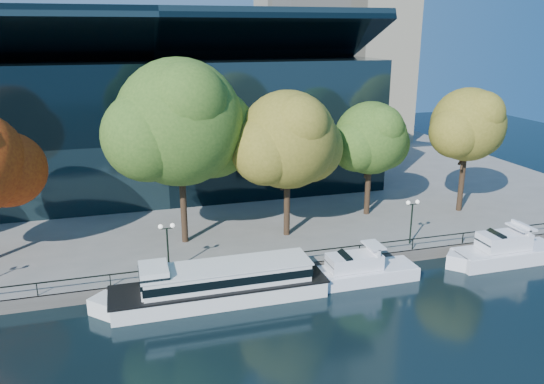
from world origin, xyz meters
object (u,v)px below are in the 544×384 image
object	(u,v)px
cruiser_far	(503,251)
tree_3	(290,142)
cruiser_near	(354,271)
tree_4	(372,140)
tree_5	(469,126)
lamp_2	(412,212)
tree_2	(182,125)
lamp_1	(167,237)
tour_boat	(214,283)

from	to	relation	value
cruiser_far	tree_3	distance (m)	20.50
cruiser_near	cruiser_far	size ratio (longest dim) A/B	0.99
tree_4	tree_5	size ratio (longest dim) A/B	0.90
tree_3	lamp_2	size ratio (longest dim) A/B	3.29
cruiser_far	tree_2	size ratio (longest dim) A/B	0.65
cruiser_far	lamp_1	bearing A→B (deg)	172.04
tour_boat	tree_3	size ratio (longest dim) A/B	1.30
cruiser_near	cruiser_far	distance (m)	13.67
cruiser_near	cruiser_far	world-z (taller)	cruiser_far
cruiser_far	tree_5	distance (m)	14.11
tree_2	tree_5	xyz separation A→B (m)	(28.69, 0.72, -1.59)
tree_2	lamp_1	xyz separation A→B (m)	(-2.23, -5.95, -7.52)
tree_2	lamp_2	xyz separation A→B (m)	(18.85, -5.95, -7.52)
cruiser_far	tree_4	xyz separation A→B (m)	(-6.65, 12.24, 7.66)
cruiser_near	tree_3	bearing A→B (deg)	106.87
cruiser_far	tree_3	world-z (taller)	tree_3
tour_boat	tree_5	distance (m)	31.01
tour_boat	tree_4	world-z (taller)	tree_4
cruiser_near	tree_4	size ratio (longest dim) A/B	0.90
cruiser_far	lamp_1	distance (m)	28.16
tree_5	tour_boat	bearing A→B (deg)	-159.85
cruiser_near	tree_2	size ratio (longest dim) A/B	0.65
tour_boat	tree_4	bearing A→B (deg)	33.36
tree_3	lamp_2	xyz separation A→B (m)	(9.65, -5.05, -5.75)
tree_5	cruiser_near	bearing A→B (deg)	-148.46
lamp_1	tour_boat	bearing A→B (deg)	-50.90
cruiser_far	tree_2	distance (m)	29.25
cruiser_near	tree_4	world-z (taller)	tree_4
cruiser_far	tree_3	size ratio (longest dim) A/B	0.79
tree_2	tree_4	world-z (taller)	tree_2
lamp_1	tree_5	bearing A→B (deg)	12.17
tree_4	tree_5	world-z (taller)	tree_5
tree_4	lamp_2	world-z (taller)	tree_4
tree_5	lamp_1	world-z (taller)	tree_5
tree_4	tree_5	bearing A→B (deg)	-9.78
tree_4	lamp_2	xyz separation A→B (m)	(-0.01, -8.36, -4.77)
cruiser_near	lamp_1	distance (m)	14.87
cruiser_near	tree_5	world-z (taller)	tree_5
tour_boat	lamp_1	xyz separation A→B (m)	(-2.93, 3.60, 2.59)
tour_boat	tree_5	bearing A→B (deg)	20.15
cruiser_near	tree_4	distance (m)	15.97
cruiser_near	tree_4	xyz separation A→B (m)	(7.02, 12.03, 7.82)
tree_2	tree_3	bearing A→B (deg)	-5.56
tree_3	lamp_1	xyz separation A→B (m)	(-11.44, -5.05, -5.75)
lamp_2	cruiser_far	bearing A→B (deg)	-30.23
lamp_2	tour_boat	bearing A→B (deg)	-168.77
tree_2	tree_5	distance (m)	28.74
tree_5	lamp_1	bearing A→B (deg)	-167.83
cruiser_near	tree_4	bearing A→B (deg)	59.74
tree_4	lamp_2	size ratio (longest dim) A/B	2.86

